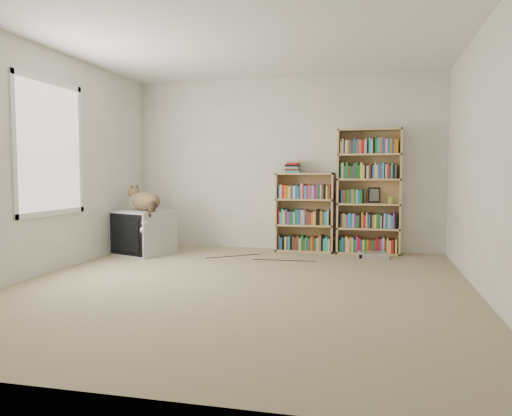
% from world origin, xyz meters
% --- Properties ---
extents(floor, '(4.50, 5.00, 0.01)m').
position_xyz_m(floor, '(0.00, 0.00, 0.00)').
color(floor, tan).
rests_on(floor, ground).
extents(wall_back, '(4.50, 0.02, 2.50)m').
position_xyz_m(wall_back, '(0.00, 2.50, 1.25)').
color(wall_back, silver).
rests_on(wall_back, floor).
extents(wall_front, '(4.50, 0.02, 2.50)m').
position_xyz_m(wall_front, '(0.00, -2.50, 1.25)').
color(wall_front, silver).
rests_on(wall_front, floor).
extents(wall_left, '(0.02, 5.00, 2.50)m').
position_xyz_m(wall_left, '(-2.25, 0.00, 1.25)').
color(wall_left, silver).
rests_on(wall_left, floor).
extents(wall_right, '(0.02, 5.00, 2.50)m').
position_xyz_m(wall_right, '(2.25, 0.00, 1.25)').
color(wall_right, silver).
rests_on(wall_right, floor).
extents(ceiling, '(4.50, 5.00, 0.02)m').
position_xyz_m(ceiling, '(0.00, 0.00, 2.50)').
color(ceiling, white).
rests_on(ceiling, wall_back).
extents(window, '(0.02, 1.22, 1.52)m').
position_xyz_m(window, '(-2.24, 0.20, 1.40)').
color(window, white).
rests_on(window, wall_left).
extents(crt_tv, '(0.87, 0.83, 0.60)m').
position_xyz_m(crt_tv, '(-1.80, 1.58, 0.30)').
color(crt_tv, '#ADADB0').
rests_on(crt_tv, floor).
extents(cat, '(0.65, 0.72, 0.58)m').
position_xyz_m(cat, '(-1.76, 1.56, 0.70)').
color(cat, '#3D2A19').
rests_on(cat, crt_tv).
extents(bookcase_tall, '(0.86, 0.30, 1.72)m').
position_xyz_m(bookcase_tall, '(1.21, 2.36, 0.82)').
color(bookcase_tall, tan).
rests_on(bookcase_tall, floor).
extents(bookcase_short, '(0.81, 0.30, 1.12)m').
position_xyz_m(bookcase_short, '(0.33, 2.36, 0.51)').
color(bookcase_short, tan).
rests_on(bookcase_short, floor).
extents(book_stack, '(0.21, 0.27, 0.17)m').
position_xyz_m(book_stack, '(0.16, 2.33, 1.21)').
color(book_stack, red).
rests_on(book_stack, bookcase_short).
extents(green_mug, '(0.08, 0.08, 0.09)m').
position_xyz_m(green_mug, '(1.51, 2.34, 0.75)').
color(green_mug, '#79AF32').
rests_on(green_mug, bookcase_tall).
extents(framed_print, '(0.16, 0.05, 0.21)m').
position_xyz_m(framed_print, '(1.28, 2.44, 0.81)').
color(framed_print, black).
rests_on(framed_print, bookcase_tall).
extents(dvd_player, '(0.40, 0.33, 0.08)m').
position_xyz_m(dvd_player, '(1.29, 1.96, 0.04)').
color(dvd_player, silver).
rests_on(dvd_player, floor).
extents(wall_outlet, '(0.01, 0.08, 0.13)m').
position_xyz_m(wall_outlet, '(-2.24, 1.92, 0.32)').
color(wall_outlet, silver).
rests_on(wall_outlet, wall_left).
extents(floor_cables, '(1.20, 0.70, 0.01)m').
position_xyz_m(floor_cables, '(0.07, 1.61, 0.00)').
color(floor_cables, black).
rests_on(floor_cables, floor).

